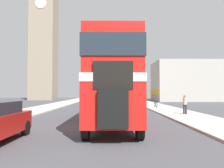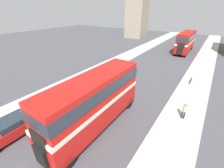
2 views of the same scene
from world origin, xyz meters
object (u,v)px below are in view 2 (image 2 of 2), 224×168
object	(u,v)px
bus_distant	(186,41)
double_decker_bus	(94,99)
car_parked_near	(12,127)
pedestrian_walking	(184,110)
bicycle_on_pavement	(191,80)

from	to	relation	value
bus_distant	double_decker_bus	bearing A→B (deg)	-92.37
car_parked_near	pedestrian_walking	distance (m)	14.11
car_parked_near	bicycle_on_pavement	distance (m)	20.07
car_parked_near	bicycle_on_pavement	size ratio (longest dim) A/B	2.30
double_decker_bus	car_parked_near	size ratio (longest dim) A/B	2.41
car_parked_near	bicycle_on_pavement	xyz separation A→B (m)	(9.82, 17.50, -0.30)
car_parked_near	pedestrian_walking	bearing A→B (deg)	41.91
double_decker_bus	bicycle_on_pavement	bearing A→B (deg)	68.22
pedestrian_walking	bicycle_on_pavement	world-z (taller)	pedestrian_walking
car_parked_near	bicycle_on_pavement	world-z (taller)	car_parked_near
bus_distant	bicycle_on_pavement	distance (m)	16.57
bus_distant	bicycle_on_pavement	xyz separation A→B (m)	(4.01, -15.94, -2.08)
car_parked_near	pedestrian_walking	xyz separation A→B (m)	(10.50, 9.42, 0.21)
double_decker_bus	pedestrian_walking	bearing A→B (deg)	40.11
bicycle_on_pavement	bus_distant	bearing A→B (deg)	104.12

